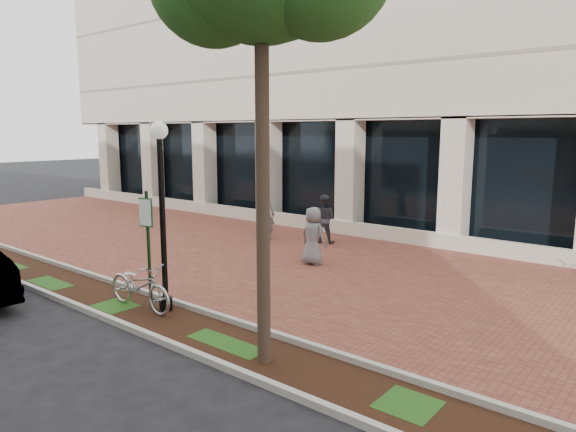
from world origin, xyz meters
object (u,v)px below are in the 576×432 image
Objects in this scene: parking_sign at (147,235)px; pedestrian_left at (266,215)px; locked_bicycle at (140,286)px; pedestrian_right at (313,236)px; lamppost at (162,206)px; pedestrian_mid at (323,219)px.

parking_sign reaches higher than pedestrian_left.
pedestrian_right is at bearing -7.16° from locked_bicycle.
parking_sign is 1.27× the size of locked_bicycle.
lamppost is 2.39× the size of pedestrian_right.
pedestrian_mid is 2.93m from pedestrian_right.
lamppost is 1.81m from locked_bicycle.
pedestrian_left is (-2.75, 7.13, 0.35)m from locked_bicycle.
pedestrian_right is (1.44, -2.55, -0.00)m from pedestrian_mid.
parking_sign is 1.52× the size of pedestrian_right.
pedestrian_right is (0.12, 5.09, -1.42)m from lamppost.
lamppost is at bearing -61.04° from locked_bicycle.
pedestrian_right is at bearing 122.85° from pedestrian_left.
pedestrian_right reaches higher than locked_bicycle.
lamppost reaches higher than locked_bicycle.
pedestrian_mid reaches higher than pedestrian_right.
pedestrian_mid is at bearing 5.29° from locked_bicycle.
pedestrian_left is at bearing 20.43° from locked_bicycle.
lamppost reaches higher than parking_sign.
parking_sign is 1.44× the size of pedestrian_left.
pedestrian_left is at bearing 95.55° from parking_sign.
parking_sign is at bearing -172.01° from lamppost.
pedestrian_mid is 1.00× the size of pedestrian_right.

